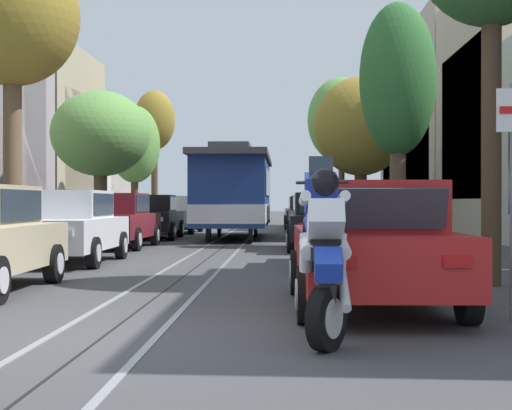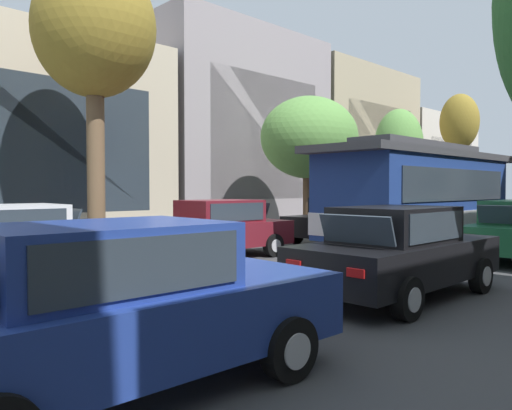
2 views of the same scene
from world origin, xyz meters
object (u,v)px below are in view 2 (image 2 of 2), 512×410
(parked_car_maroon_mid_left, at_px, (217,229))
(parked_car_black_fourth_left, at_px, (341,220))
(parked_car_black_mid_right, at_px, (398,251))
(cable_car_trolley, at_px, (420,196))
(street_tree_kerb_left_fourth, at_px, (399,147))
(street_tree_kerb_left_far, at_px, (459,124))
(pedestrian_on_left_pavement, at_px, (323,209))
(parked_car_blue_second_right, at_px, (118,307))
(parked_car_white_fifth_left, at_px, (416,215))
(street_tree_kerb_left_second, at_px, (94,33))
(parked_car_navy_sixth_left, at_px, (464,210))
(street_tree_kerb_left_mid, at_px, (309,139))

(parked_car_maroon_mid_left, bearing_deg, parked_car_black_fourth_left, 89.18)
(parked_car_black_mid_right, height_order, cable_car_trolley, cable_car_trolley)
(street_tree_kerb_left_fourth, xyz_separation_m, street_tree_kerb_left_far, (-0.39, 7.76, 1.84))
(street_tree_kerb_left_far, height_order, pedestrian_on_left_pavement, street_tree_kerb_left_far)
(pedestrian_on_left_pavement, bearing_deg, parked_car_blue_second_right, -57.65)
(street_tree_kerb_left_fourth, xyz_separation_m, cable_car_trolley, (5.09, -7.68, -2.28))
(parked_car_white_fifth_left, height_order, street_tree_kerb_left_second, street_tree_kerb_left_second)
(parked_car_navy_sixth_left, bearing_deg, parked_car_black_mid_right, -70.64)
(street_tree_kerb_left_fourth, height_order, pedestrian_on_left_pavement, street_tree_kerb_left_fourth)
(parked_car_navy_sixth_left, height_order, cable_car_trolley, cable_car_trolley)
(parked_car_white_fifth_left, relative_size, parked_car_blue_second_right, 1.00)
(parked_car_white_fifth_left, height_order, street_tree_kerb_left_fourth, street_tree_kerb_left_fourth)
(parked_car_black_fourth_left, bearing_deg, street_tree_kerb_left_fourth, 105.59)
(parked_car_navy_sixth_left, bearing_deg, pedestrian_on_left_pavement, -119.89)
(parked_car_white_fifth_left, xyz_separation_m, parked_car_navy_sixth_left, (-0.26, 5.44, 0.00))
(street_tree_kerb_left_fourth, relative_size, pedestrian_on_left_pavement, 3.47)
(cable_car_trolley, relative_size, pedestrian_on_left_pavement, 5.50)
(parked_car_maroon_mid_left, relative_size, parked_car_blue_second_right, 1.00)
(parked_car_navy_sixth_left, bearing_deg, street_tree_kerb_left_fourth, -124.15)
(parked_car_blue_second_right, relative_size, street_tree_kerb_left_far, 0.58)
(parked_car_white_fifth_left, distance_m, street_tree_kerb_left_fourth, 4.60)
(parked_car_white_fifth_left, relative_size, street_tree_kerb_left_second, 0.55)
(parked_car_white_fifth_left, bearing_deg, street_tree_kerb_left_second, -100.38)
(parked_car_black_fourth_left, xyz_separation_m, cable_car_trolley, (2.97, -0.06, 0.86))
(street_tree_kerb_left_second, bearing_deg, parked_car_blue_second_right, -24.86)
(parked_car_blue_second_right, xyz_separation_m, parked_car_black_mid_right, (-0.25, 5.47, 0.00))
(parked_car_maroon_mid_left, bearing_deg, street_tree_kerb_left_second, -132.26)
(parked_car_black_fourth_left, distance_m, parked_car_white_fifth_left, 5.13)
(parked_car_navy_sixth_left, xyz_separation_m, street_tree_kerb_left_mid, (-1.94, -9.81, 3.03))
(parked_car_blue_second_right, distance_m, street_tree_kerb_left_fourth, 21.29)
(parked_car_blue_second_right, relative_size, parked_car_black_mid_right, 1.01)
(street_tree_kerb_left_fourth, distance_m, cable_car_trolley, 9.49)
(parked_car_navy_sixth_left, height_order, parked_car_black_mid_right, same)
(parked_car_black_mid_right, xyz_separation_m, pedestrian_on_left_pavement, (-9.73, 10.29, 0.14))
(street_tree_kerb_left_fourth, bearing_deg, parked_car_black_mid_right, -60.33)
(street_tree_kerb_left_mid, distance_m, pedestrian_on_left_pavement, 4.70)
(parked_car_maroon_mid_left, height_order, cable_car_trolley, cable_car_trolley)
(street_tree_kerb_left_second, height_order, street_tree_kerb_left_mid, street_tree_kerb_left_second)
(street_tree_kerb_left_fourth, relative_size, cable_car_trolley, 0.63)
(street_tree_kerb_left_mid, bearing_deg, parked_car_navy_sixth_left, 78.82)
(street_tree_kerb_left_second, bearing_deg, parked_car_black_mid_right, 11.29)
(parked_car_black_mid_right, bearing_deg, cable_car_trolley, 114.45)
(street_tree_kerb_left_far, relative_size, pedestrian_on_left_pavement, 4.57)
(street_tree_kerb_left_second, height_order, street_tree_kerb_left_far, street_tree_kerb_left_second)
(parked_car_white_fifth_left, height_order, street_tree_kerb_left_far, street_tree_kerb_left_far)
(pedestrian_on_left_pavement, bearing_deg, parked_car_maroon_mid_left, -68.00)
(parked_car_black_mid_right, bearing_deg, parked_car_white_fifth_left, 116.39)
(cable_car_trolley, bearing_deg, parked_car_white_fifth_left, 118.65)
(parked_car_black_mid_right, relative_size, pedestrian_on_left_pavement, 2.63)
(parked_car_blue_second_right, xyz_separation_m, cable_car_trolley, (-3.09, 11.72, 0.86))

